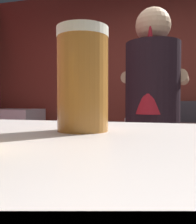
% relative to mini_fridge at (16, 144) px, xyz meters
% --- Properties ---
extents(wall_back, '(5.20, 0.10, 2.70)m').
position_rel_mini_fridge_xyz_m(wall_back, '(2.01, 0.45, 0.84)').
color(wall_back, brown).
rests_on(wall_back, ground).
extents(back_shelf, '(0.86, 0.36, 1.13)m').
position_rel_mini_fridge_xyz_m(back_shelf, '(2.26, 0.17, 0.06)').
color(back_shelf, '#3F3941').
rests_on(back_shelf, ground).
extents(mini_fridge, '(0.67, 0.58, 1.01)m').
position_rel_mini_fridge_xyz_m(mini_fridge, '(0.00, 0.00, 0.00)').
color(mini_fridge, white).
rests_on(mini_fridge, ground).
extents(bartender, '(0.45, 0.53, 1.71)m').
position_rel_mini_fridge_xyz_m(bartender, '(1.97, -1.47, 0.48)').
color(bartender, '#34243D').
rests_on(bartender, ground).
extents(mixing_bowl, '(0.17, 0.17, 0.05)m').
position_rel_mini_fridge_xyz_m(mixing_bowl, '(1.80, -0.95, 0.45)').
color(mixing_bowl, beige).
rests_on(mixing_bowl, prep_counter).
extents(chefs_knife, '(0.23, 0.12, 0.01)m').
position_rel_mini_fridge_xyz_m(chefs_knife, '(2.25, -1.07, 0.43)').
color(chefs_knife, silver).
rests_on(chefs_knife, prep_counter).
extents(pint_glass_far, '(0.08, 0.08, 0.15)m').
position_rel_mini_fridge_xyz_m(pint_glass_far, '(1.92, -2.70, 0.65)').
color(pint_glass_far, '#B26F2D').
rests_on(pint_glass_far, bar_counter).
extents(bottle_vinegar, '(0.07, 0.07, 0.19)m').
position_rel_mini_fridge_xyz_m(bottle_vinegar, '(2.14, 0.12, 0.69)').
color(bottle_vinegar, '#365F9A').
rests_on(bottle_vinegar, back_shelf).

